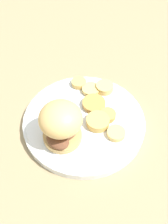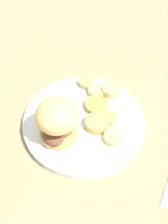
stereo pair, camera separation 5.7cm
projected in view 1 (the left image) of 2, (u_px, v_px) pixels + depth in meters
name	position (u px, v px, depth m)	size (l,w,h in m)	color
ground_plane	(84.00, 124.00, 0.61)	(4.00, 4.00, 0.00)	#937F5B
dinner_plate	(84.00, 121.00, 0.60)	(0.28, 0.28, 0.02)	white
sandwich	(61.00, 124.00, 0.52)	(0.09, 0.09, 0.10)	tan
potato_round_0	(105.00, 87.00, 0.64)	(0.04, 0.04, 0.02)	#DBB766
potato_round_1	(116.00, 133.00, 0.56)	(0.04, 0.04, 0.01)	#DBB766
potato_round_2	(79.00, 83.00, 0.65)	(0.04, 0.04, 0.01)	tan
potato_round_3	(108.00, 115.00, 0.59)	(0.04, 0.04, 0.01)	tan
potato_round_4	(98.00, 121.00, 0.58)	(0.05, 0.05, 0.02)	tan
potato_round_5	(91.00, 89.00, 0.64)	(0.04, 0.04, 0.01)	#DBB766
potato_round_6	(94.00, 104.00, 0.61)	(0.05, 0.05, 0.01)	#BC8942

